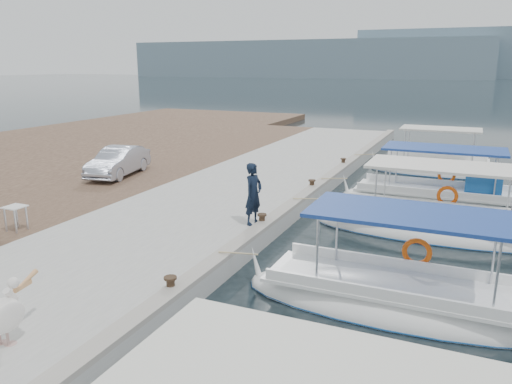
% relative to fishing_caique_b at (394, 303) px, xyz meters
% --- Properties ---
extents(ground, '(400.00, 400.00, 0.00)m').
position_rel_fishing_caique_b_xyz_m(ground, '(-4.03, 1.40, -0.12)').
color(ground, black).
rests_on(ground, ground).
extents(concrete_quay, '(6.00, 40.00, 0.50)m').
position_rel_fishing_caique_b_xyz_m(concrete_quay, '(-7.03, 6.40, 0.13)').
color(concrete_quay, '#A1A19C').
rests_on(concrete_quay, ground).
extents(quay_curb, '(0.44, 40.00, 0.12)m').
position_rel_fishing_caique_b_xyz_m(quay_curb, '(-4.25, 6.40, 0.44)').
color(quay_curb, gray).
rests_on(quay_curb, concrete_quay).
extents(cobblestone_strip, '(4.00, 40.00, 0.50)m').
position_rel_fishing_caique_b_xyz_m(cobblestone_strip, '(-12.03, 6.40, 0.13)').
color(cobblestone_strip, '#4C3528').
rests_on(cobblestone_strip, ground).
extents(fishing_caique_b, '(6.89, 2.21, 2.83)m').
position_rel_fishing_caique_b_xyz_m(fishing_caique_b, '(0.00, 0.00, 0.00)').
color(fishing_caique_b, white).
rests_on(fishing_caique_b, ground).
extents(fishing_caique_c, '(7.58, 2.38, 2.83)m').
position_rel_fishing_caique_b_xyz_m(fishing_caique_c, '(0.34, 5.58, -0.00)').
color(fishing_caique_c, white).
rests_on(fishing_caique_c, ground).
extents(fishing_caique_d, '(7.14, 2.22, 2.83)m').
position_rel_fishing_caique_b_xyz_m(fishing_caique_d, '(0.23, 9.01, 0.07)').
color(fishing_caique_d, white).
rests_on(fishing_caique_d, ground).
extents(fishing_caique_e, '(6.13, 2.09, 2.83)m').
position_rel_fishing_caique_b_xyz_m(fishing_caique_e, '(-0.38, 15.07, 0.00)').
color(fishing_caique_e, white).
rests_on(fishing_caique_e, ground).
extents(mooring_bollards, '(0.28, 20.28, 0.33)m').
position_rel_fishing_caique_b_xyz_m(mooring_bollards, '(-4.38, 2.90, 0.57)').
color(mooring_bollards, black).
rests_on(mooring_bollards, concrete_quay).
extents(pelican, '(0.59, 1.41, 1.09)m').
position_rel_fishing_caique_b_xyz_m(pelican, '(-5.87, -5.01, 0.94)').
color(pelican, tan).
rests_on(pelican, concrete_quay).
extents(fisherman, '(0.58, 0.76, 1.88)m').
position_rel_fishing_caique_b_xyz_m(fisherman, '(-4.63, 2.83, 1.31)').
color(fisherman, black).
rests_on(fisherman, concrete_quay).
extents(parked_car, '(1.97, 3.93, 1.24)m').
position_rel_fishing_caique_b_xyz_m(parked_car, '(-12.75, 6.69, 0.99)').
color(parked_car, '#ABB2C4').
rests_on(parked_car, cobblestone_strip).
extents(folding_table, '(0.55, 0.55, 0.73)m').
position_rel_fishing_caique_b_xyz_m(folding_table, '(-10.71, -0.49, 0.90)').
color(folding_table, silver).
rests_on(folding_table, cobblestone_strip).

